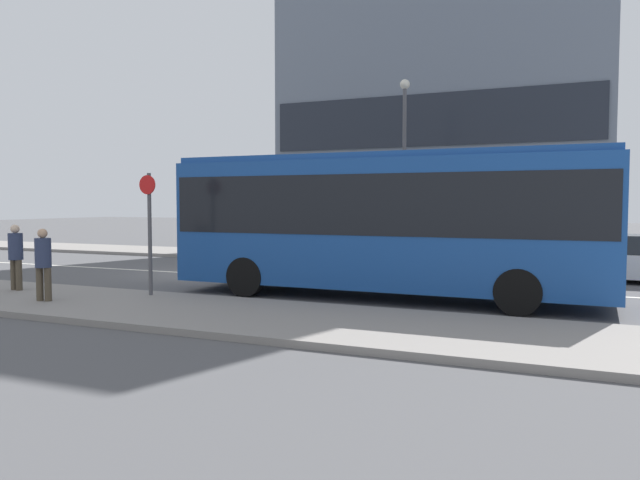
# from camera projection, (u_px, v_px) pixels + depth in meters

# --- Properties ---
(ground_plane) EXTENTS (120.00, 120.00, 0.00)m
(ground_plane) POSITION_uv_depth(u_px,v_px,m) (212.00, 274.00, 19.83)
(ground_plane) COLOR #4F4F51
(sidewalk_near) EXTENTS (44.00, 3.50, 0.13)m
(sidewalk_near) POSITION_uv_depth(u_px,v_px,m) (56.00, 300.00, 14.13)
(sidewalk_near) COLOR gray
(sidewalk_near) RESTS_ON ground_plane
(sidewalk_far) EXTENTS (44.00, 3.50, 0.13)m
(sidewalk_far) POSITION_uv_depth(u_px,v_px,m) (298.00, 257.00, 25.53)
(sidewalk_far) COLOR gray
(sidewalk_far) RESTS_ON ground_plane
(lane_centerline) EXTENTS (41.80, 0.16, 0.01)m
(lane_centerline) POSITION_uv_depth(u_px,v_px,m) (212.00, 274.00, 19.83)
(lane_centerline) COLOR silver
(lane_centerline) RESTS_ON ground_plane
(apartment_block_left_tower) EXTENTS (14.55, 4.11, 20.97)m
(apartment_block_left_tower) POSITION_uv_depth(u_px,v_px,m) (439.00, 19.00, 27.87)
(apartment_block_left_tower) COLOR slate
(apartment_block_left_tower) RESTS_ON ground_plane
(city_bus) EXTENTS (10.27, 2.55, 3.40)m
(city_bus) POSITION_uv_depth(u_px,v_px,m) (385.00, 216.00, 14.78)
(city_bus) COLOR #194793
(city_bus) RESTS_ON ground_plane
(parked_car_0) EXTENTS (4.60, 1.78, 1.35)m
(parked_car_0) POSITION_uv_depth(u_px,v_px,m) (629.00, 260.00, 17.92)
(parked_car_0) COLOR silver
(parked_car_0) RESTS_ON ground_plane
(pedestrian_near_stop) EXTENTS (0.35, 0.34, 1.61)m
(pedestrian_near_stop) POSITION_uv_depth(u_px,v_px,m) (16.00, 253.00, 15.26)
(pedestrian_near_stop) COLOR #4C4233
(pedestrian_near_stop) RESTS_ON sidewalk_near
(pedestrian_down_pavement) EXTENTS (0.34, 0.34, 1.58)m
(pedestrian_down_pavement) POSITION_uv_depth(u_px,v_px,m) (43.00, 260.00, 13.58)
(pedestrian_down_pavement) COLOR #4C4233
(pedestrian_down_pavement) RESTS_ON sidewalk_near
(bus_stop_sign) EXTENTS (0.44, 0.12, 2.83)m
(bus_stop_sign) POSITION_uv_depth(u_px,v_px,m) (149.00, 224.00, 14.41)
(bus_stop_sign) COLOR #4C4C51
(bus_stop_sign) RESTS_ON sidewalk_near
(street_lamp) EXTENTS (0.36, 0.36, 6.61)m
(street_lamp) POSITION_uv_depth(u_px,v_px,m) (404.00, 150.00, 22.71)
(street_lamp) COLOR #4C4C51
(street_lamp) RESTS_ON sidewalk_far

